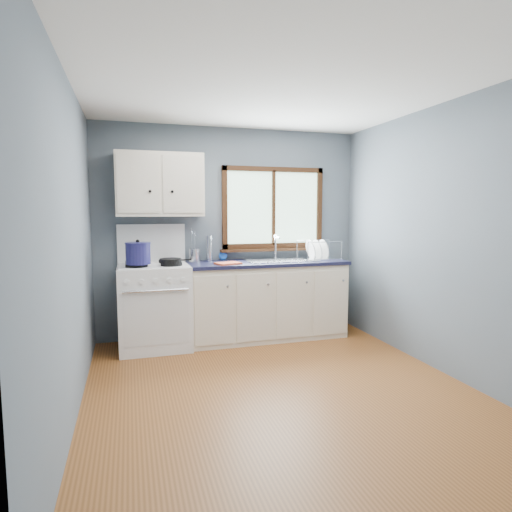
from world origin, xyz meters
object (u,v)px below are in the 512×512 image
object	(u,v)px
gas_range	(154,304)
thermos	(209,249)
base_cabinets	(266,303)
stockpot	(138,253)
utensil_crock	(194,255)
dish_rack	(318,254)
sink	(281,266)
skillet	(171,261)

from	to	relation	value
gas_range	thermos	xyz separation A→B (m)	(0.65, 0.21, 0.58)
base_cabinets	thermos	bearing A→B (deg)	163.92
base_cabinets	stockpot	bearing A→B (deg)	-172.67
utensil_crock	dish_rack	bearing A→B (deg)	-5.48
thermos	dish_rack	distance (m)	1.34
sink	utensil_crock	distance (m)	1.03
gas_range	skillet	distance (m)	0.54
stockpot	thermos	world-z (taller)	thermos
utensil_crock	thermos	xyz separation A→B (m)	(0.18, 0.02, 0.07)
gas_range	thermos	bearing A→B (deg)	17.52
base_cabinets	thermos	distance (m)	0.95
skillet	utensil_crock	world-z (taller)	utensil_crock
base_cabinets	sink	xyz separation A→B (m)	(0.18, -0.00, 0.45)
base_cabinets	utensil_crock	world-z (taller)	utensil_crock
utensil_crock	dish_rack	world-z (taller)	utensil_crock
skillet	utensil_crock	bearing A→B (deg)	36.13
thermos	dish_rack	xyz separation A→B (m)	(1.33, -0.17, -0.09)
gas_range	utensil_crock	xyz separation A→B (m)	(0.48, 0.18, 0.51)
base_cabinets	stockpot	distance (m)	1.62
dish_rack	gas_range	bearing A→B (deg)	-179.78
stockpot	utensil_crock	world-z (taller)	utensil_crock
skillet	thermos	bearing A→B (deg)	24.70
utensil_crock	thermos	bearing A→B (deg)	7.02
base_cabinets	skillet	bearing A→B (deg)	-171.18
gas_range	sink	bearing A→B (deg)	0.71
thermos	dish_rack	size ratio (longest dim) A/B	0.63
sink	thermos	bearing A→B (deg)	167.25
gas_range	skillet	bearing A→B (deg)	-42.02
skillet	dish_rack	xyz separation A→B (m)	(1.81, 0.20, 0.00)
stockpot	thermos	xyz separation A→B (m)	(0.82, 0.38, -0.01)
stockpot	thermos	size ratio (longest dim) A/B	1.02
thermos	skillet	bearing A→B (deg)	-142.88
base_cabinets	stockpot	xyz separation A→B (m)	(-1.47, -0.19, 0.67)
gas_range	sink	world-z (taller)	gas_range
sink	dish_rack	bearing A→B (deg)	2.53
sink	utensil_crock	world-z (taller)	utensil_crock
sink	gas_range	bearing A→B (deg)	-179.29
skillet	stockpot	size ratio (longest dim) A/B	1.19
gas_range	sink	xyz separation A→B (m)	(1.49, 0.02, 0.37)
base_cabinets	sink	world-z (taller)	sink
base_cabinets	dish_rack	bearing A→B (deg)	1.82
stockpot	dish_rack	bearing A→B (deg)	5.61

